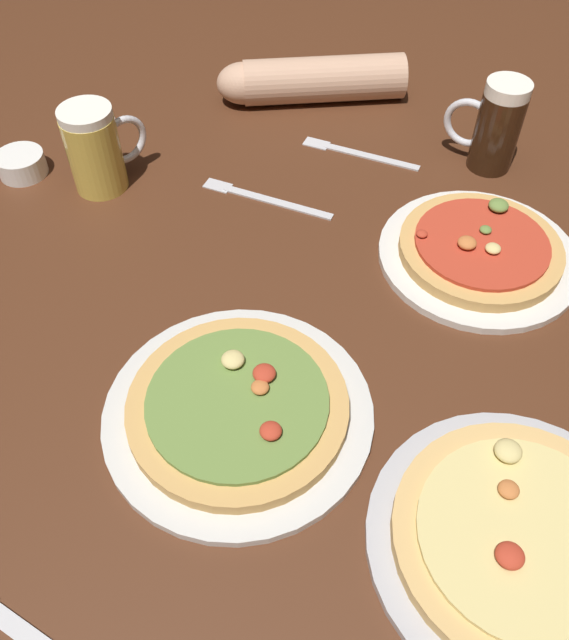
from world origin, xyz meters
TOP-DOWN VIEW (x-y plane):
  - ground_plane at (0.00, 0.00)m, footprint 2.40×2.40m
  - pizza_plate_near at (-0.06, -0.13)m, footprint 0.32×0.32m
  - pizza_plate_far at (0.29, 0.12)m, footprint 0.29×0.29m
  - pizza_plate_side at (0.23, -0.31)m, footprint 0.32×0.32m
  - beer_mug_dark at (0.36, 0.35)m, footprint 0.12×0.09m
  - beer_mug_amber at (-0.28, 0.33)m, footprint 0.12×0.11m
  - ramekin_sauce at (-0.42, 0.36)m, footprint 0.08×0.08m
  - fork_left at (0.14, 0.39)m, footprint 0.20×0.11m
  - knife_right at (-0.27, -0.37)m, footprint 0.19×0.13m
  - fork_spare at (-0.02, 0.28)m, footprint 0.21×0.12m
  - diner_arm at (0.06, 0.57)m, footprint 0.35×0.10m

SIDE VIEW (x-z plane):
  - ground_plane at x=0.00m, z-range -0.03..0.00m
  - fork_left at x=0.14m, z-range 0.00..0.01m
  - knife_right at x=-0.27m, z-range 0.00..0.01m
  - fork_spare at x=-0.02m, z-range 0.00..0.01m
  - pizza_plate_far at x=0.29m, z-range -0.01..0.04m
  - pizza_plate_near at x=-0.06m, z-range -0.01..0.04m
  - pizza_plate_side at x=0.23m, z-range -0.01..0.04m
  - ramekin_sauce at x=-0.42m, z-range 0.00..0.04m
  - diner_arm at x=0.06m, z-range 0.00..0.08m
  - beer_mug_amber at x=-0.28m, z-range 0.00..0.14m
  - beer_mug_dark at x=0.36m, z-range 0.00..0.15m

